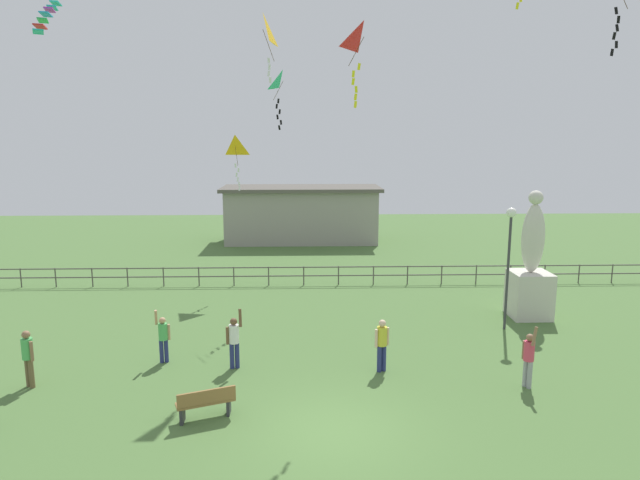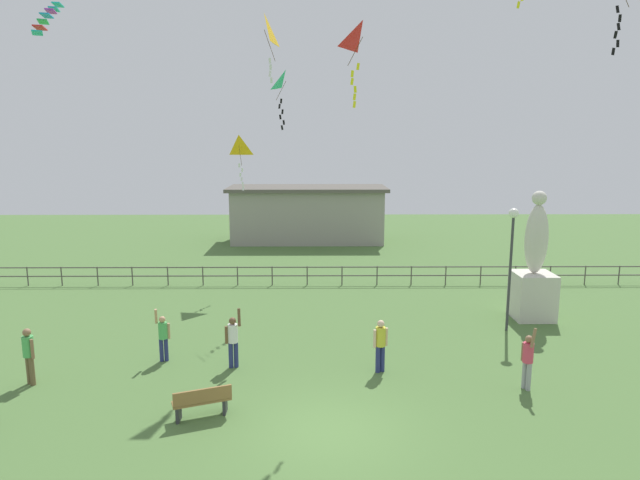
{
  "view_description": "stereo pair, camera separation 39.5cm",
  "coord_description": "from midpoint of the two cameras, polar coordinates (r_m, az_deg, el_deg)",
  "views": [
    {
      "loc": [
        -0.74,
        -12.64,
        7.15
      ],
      "look_at": [
        -0.17,
        5.92,
        3.75
      ],
      "focal_mm": 31.13,
      "sensor_mm": 36.0,
      "label": 1
    },
    {
      "loc": [
        -0.34,
        -12.64,
        7.15
      ],
      "look_at": [
        -0.17,
        5.92,
        3.75
      ],
      "focal_mm": 31.13,
      "sensor_mm": 36.0,
      "label": 2
    }
  ],
  "objects": [
    {
      "name": "waterfront_railing",
      "position": [
        27.43,
        -0.3,
        -3.37
      ],
      "size": [
        36.02,
        0.06,
        0.95
      ],
      "color": "#4C4742",
      "rests_on": "ground_plane"
    },
    {
      "name": "person_3",
      "position": [
        17.51,
        6.89,
        -10.4
      ],
      "size": [
        0.47,
        0.31,
        1.67
      ],
      "color": "navy",
      "rests_on": "ground_plane"
    },
    {
      "name": "person_5",
      "position": [
        18.52,
        -27.21,
        -10.25
      ],
      "size": [
        0.45,
        0.33,
        1.72
      ],
      "color": "brown",
      "rests_on": "ground_plane"
    },
    {
      "name": "ground_plane",
      "position": [
        14.53,
        1.77,
        -19.1
      ],
      "size": [
        80.0,
        80.0,
        0.0
      ],
      "primitive_type": "plane",
      "color": "#4C7038"
    },
    {
      "name": "park_bench",
      "position": [
        15.2,
        -11.26,
        -15.94
      ],
      "size": [
        1.55,
        0.92,
        0.85
      ],
      "color": "olive",
      "rests_on": "ground_plane"
    },
    {
      "name": "person_2",
      "position": [
        18.85,
        -15.25,
        -9.38
      ],
      "size": [
        0.49,
        0.28,
        1.78
      ],
      "color": "navy",
      "rests_on": "ground_plane"
    },
    {
      "name": "person_4",
      "position": [
        17.88,
        -8.3,
        -9.95
      ],
      "size": [
        0.52,
        0.31,
        1.94
      ],
      "color": "navy",
      "rests_on": "ground_plane"
    },
    {
      "name": "pavilion_building",
      "position": [
        38.99,
        -1.01,
        2.71
      ],
      "size": [
        10.98,
        4.56,
        3.86
      ],
      "color": "gray",
      "rests_on": "ground_plane"
    },
    {
      "name": "kite_6",
      "position": [
        24.25,
        -3.09,
        15.67
      ],
      "size": [
        0.82,
        0.89,
        2.43
      ],
      "color": "#1EB759"
    },
    {
      "name": "kite_5",
      "position": [
        20.78,
        -5.15,
        20.56
      ],
      "size": [
        0.68,
        1.04,
        2.36
      ],
      "color": "yellow"
    },
    {
      "name": "statue_monument",
      "position": [
        23.84,
        21.57,
        -3.52
      ],
      "size": [
        1.52,
        1.52,
        5.16
      ],
      "color": "beige",
      "rests_on": "ground_plane"
    },
    {
      "name": "kite_1",
      "position": [
        26.56,
        -7.89,
        9.32
      ],
      "size": [
        0.9,
        0.63,
        2.61
      ],
      "color": "yellow"
    },
    {
      "name": "kite_3",
      "position": [
        17.23,
        5.05,
        19.74
      ],
      "size": [
        0.91,
        1.09,
        2.42
      ],
      "color": "red"
    },
    {
      "name": "person_1",
      "position": [
        17.38,
        21.2,
        -11.22
      ],
      "size": [
        0.3,
        0.51,
        1.91
      ],
      "color": "#99999E",
      "rests_on": "ground_plane"
    },
    {
      "name": "lamppost",
      "position": [
        21.64,
        19.62,
        -0.3
      ],
      "size": [
        0.36,
        0.36,
        4.66
      ],
      "color": "#38383D",
      "rests_on": "ground_plane"
    }
  ]
}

